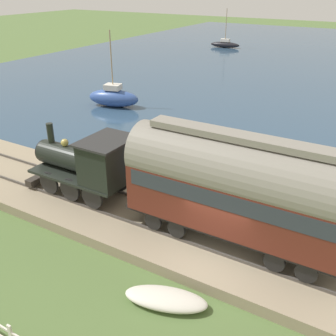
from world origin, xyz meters
TOP-DOWN VIEW (x-y plane):
  - ground_plane at (0.00, 0.00)m, footprint 200.00×200.00m
  - rail_embankment at (1.28, 0.00)m, footprint 5.22×56.00m
  - steam_locomotive at (1.28, 6.75)m, footprint 2.47×5.37m
  - passenger_coach at (1.28, -0.26)m, footprint 2.35×8.61m
  - sailboat_black at (48.47, 20.32)m, footprint 1.49×4.73m
  - sailboat_blue at (14.56, 15.83)m, footprint 2.68×4.66m
  - rowboat_off_pier at (10.27, 7.53)m, footprint 1.19×2.16m
  - rowboat_mid_harbor at (7.24, -2.87)m, footprint 2.34×1.96m
  - beached_dinghy at (-2.39, 0.52)m, footprint 1.88×3.00m

SIDE VIEW (x-z plane):
  - ground_plane at x=0.00m, z-range 0.00..0.00m
  - rowboat_off_pier at x=10.27m, z-range 0.01..0.38m
  - beached_dinghy at x=-2.39m, z-range 0.00..0.44m
  - rail_embankment at x=1.28m, z-range -0.06..0.53m
  - rowboat_mid_harbor at x=7.24m, z-range 0.01..0.48m
  - sailboat_black at x=48.47m, z-range -2.34..3.38m
  - sailboat_blue at x=14.56m, z-range -2.30..3.87m
  - steam_locomotive at x=1.28m, z-range 0.72..3.83m
  - passenger_coach at x=1.28m, z-range 0.79..5.19m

